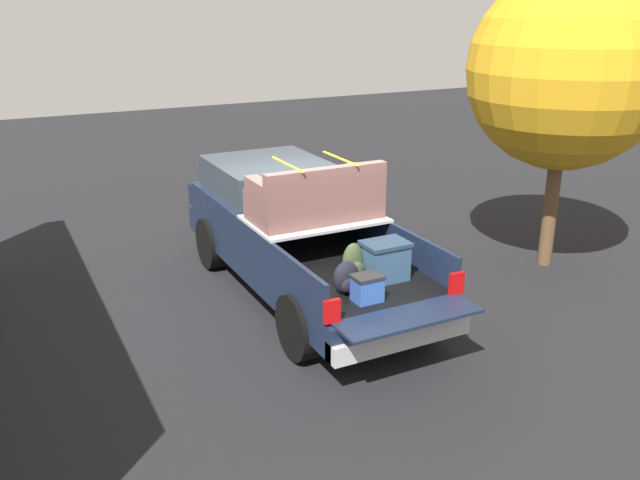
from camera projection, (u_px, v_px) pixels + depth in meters
The scene contains 3 objects.
ground_plane at pixel (303, 294), 10.49m from camera, with size 40.00×40.00×0.00m, color black.
pickup_truck at pixel (292, 229), 10.47m from camera, with size 6.05×2.06×2.23m.
tree_background at pixel (567, 70), 10.61m from camera, with size 3.18×3.18×4.90m.
Camera 1 is at (-8.66, 4.12, 4.35)m, focal length 37.52 mm.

